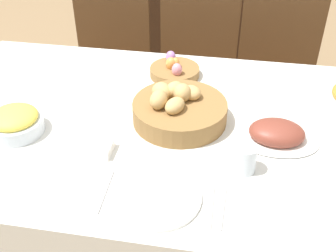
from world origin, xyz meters
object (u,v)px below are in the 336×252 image
at_px(bread_basket, 179,109).
at_px(egg_basket, 174,70).
at_px(knife, 211,204).
at_px(spoon, 223,206).
at_px(fork, 105,191).
at_px(sideboard, 207,18).
at_px(butter_dish, 91,147).
at_px(chair_far_right, 278,76).
at_px(chair_far_left, 109,62).
at_px(drinking_cup, 245,159).
at_px(chair_far_center, 195,69).
at_px(pineapple_bowl, 15,122).
at_px(ham_platter, 277,134).
at_px(dinner_plate, 157,197).

distance_m(bread_basket, egg_basket, 0.31).
height_order(knife, spoon, same).
bearing_deg(spoon, fork, -178.54).
relative_size(sideboard, butter_dish, 9.25).
bearing_deg(chair_far_right, egg_basket, -132.95).
bearing_deg(spoon, chair_far_left, 120.88).
bearing_deg(bread_basket, butter_dish, -138.35).
distance_m(chair_far_left, drinking_cup, 1.34).
xyz_separation_m(bread_basket, knife, (0.14, -0.37, -0.04)).
relative_size(chair_far_center, sideboard, 0.80).
distance_m(egg_basket, knife, 0.70).
bearing_deg(knife, spoon, -1.46).
distance_m(pineapple_bowl, fork, 0.42).
height_order(chair_far_center, pineapple_bowl, chair_far_center).
bearing_deg(fork, chair_far_center, 83.37).
xyz_separation_m(chair_far_left, ham_platter, (0.84, -0.91, 0.29)).
height_order(sideboard, bread_basket, sideboard).
xyz_separation_m(sideboard, knife, (0.19, -2.00, 0.28)).
height_order(ham_platter, pineapple_bowl, pineapple_bowl).
bearing_deg(spoon, knife, -178.54).
bearing_deg(chair_far_center, sideboard, 90.74).
relative_size(chair_far_left, fork, 5.71).
bearing_deg(chair_far_left, knife, -62.42).
xyz_separation_m(bread_basket, egg_basket, (-0.06, 0.30, -0.02)).
bearing_deg(ham_platter, spoon, -114.95).
distance_m(chair_far_left, sideboard, 0.91).
distance_m(sideboard, bread_basket, 1.66).
xyz_separation_m(chair_far_center, bread_basket, (0.03, -0.85, 0.31)).
distance_m(chair_far_right, dinner_plate, 1.32).
bearing_deg(knife, butter_dish, 155.56).
bearing_deg(pineapple_bowl, egg_basket, 45.82).
height_order(pineapple_bowl, knife, pineapple_bowl).
xyz_separation_m(chair_far_right, fork, (-0.55, -1.22, 0.26)).
relative_size(bread_basket, dinner_plate, 1.31).
relative_size(egg_basket, pineapple_bowl, 1.09).
distance_m(bread_basket, spoon, 0.41).
bearing_deg(butter_dish, sideboard, 84.07).
bearing_deg(egg_basket, knife, -72.92).
xyz_separation_m(chair_far_center, sideboard, (-0.01, 0.77, -0.01)).
relative_size(egg_basket, drinking_cup, 2.32).
height_order(chair_far_right, chair_far_left, same).
distance_m(chair_far_right, ham_platter, 0.96).
bearing_deg(drinking_cup, egg_basket, 119.12).
distance_m(chair_far_left, butter_dish, 1.13).
bearing_deg(fork, sideboard, 85.66).
relative_size(knife, butter_dish, 1.29).
bearing_deg(chair_far_center, chair_far_right, -0.04).
bearing_deg(fork, chair_far_right, 64.53).
bearing_deg(drinking_cup, chair_far_right, 80.75).
height_order(chair_far_right, dinner_plate, chair_far_right).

